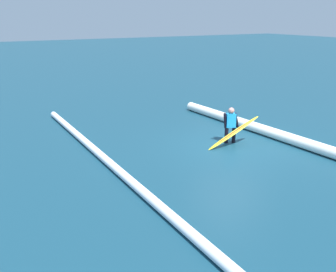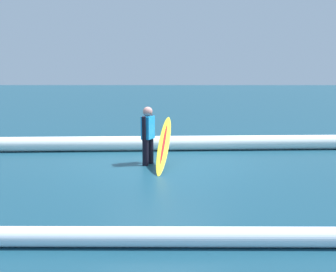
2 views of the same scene
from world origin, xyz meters
The scene contains 5 objects.
ground_plane centered at (0.00, 0.00, 0.00)m, with size 127.94×127.94×0.00m, color #153E52.
surfer centered at (0.31, -0.21, 0.74)m, with size 0.31×0.59×1.33m.
surfboard centered at (-0.06, -0.07, 0.50)m, with size 0.44×2.08×1.05m.
wave_crest_foreground centered at (-1.96, -2.09, 0.20)m, with size 0.39×0.39×14.46m, color white.
wave_crest_midground centered at (-0.03, 4.49, 0.12)m, with size 0.25×0.25×14.72m, color white.
Camera 1 is at (-9.98, 8.36, 4.49)m, focal length 40.39 mm.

